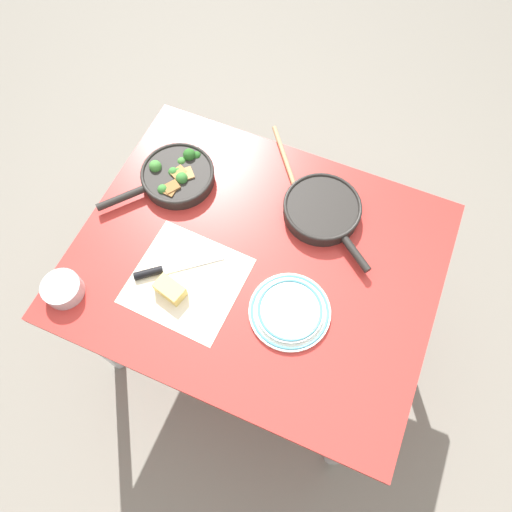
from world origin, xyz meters
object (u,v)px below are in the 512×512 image
Objects in this scene: skillet_eggs at (322,210)px; grater_knife at (166,269)px; wooden_spoon at (294,183)px; dinner_plate_stack at (290,311)px; skillet_broccoli at (176,176)px; prep_bowl_steel at (63,289)px; cheese_block at (170,290)px.

grater_knife is (0.36, 0.36, -0.02)m from skillet_eggs.
wooden_spoon is 1.40× the size of dinner_plate_stack.
wooden_spoon is 0.50m from grater_knife.
skillet_broccoli is 0.49m from prep_bowl_steel.
skillet_broccoli is at bearing -134.85° from skillet_eggs.
prep_bowl_steel is at bearing -75.37° from wooden_spoon.
skillet_eggs is at bearing -126.75° from cheese_block.
wooden_spoon is 0.53m from cheese_block.
cheese_block is at bearing -89.39° from skillet_eggs.
skillet_broccoli is at bearing -104.41° from prep_bowl_steel.
skillet_broccoli is 1.43× the size of dinner_plate_stack.
cheese_block is at bearing 64.33° from skillet_broccoli.
grater_knife is at bearing 3.11° from dinner_plate_stack.
cheese_block is (-0.05, 0.06, 0.01)m from grater_knife.
skillet_eggs is at bearing 6.22° from grater_knife.
cheese_block is (-0.16, 0.36, -0.00)m from skillet_broccoli.
dinner_plate_stack is 2.09× the size of prep_bowl_steel.
skillet_eggs is 0.99× the size of wooden_spoon.
prep_bowl_steel reaches higher than wooden_spoon.
cheese_block is (0.32, 0.42, -0.00)m from skillet_eggs.
skillet_eggs is at bearing 137.63° from skillet_broccoli.
wooden_spoon is 0.78m from prep_bowl_steel.
skillet_broccoli is 1.49× the size of grater_knife.
cheese_block is at bearing 13.00° from dinner_plate_stack.
cheese_block reaches higher than dinner_plate_stack.
dinner_plate_stack is (-0.15, 0.41, 0.01)m from wooden_spoon.
skillet_broccoli is at bearing -28.96° from dinner_plate_stack.
skillet_eggs is 0.51m from grater_knife.
prep_bowl_steel is at bearing 17.61° from dinner_plate_stack.
skillet_eggs is (-0.48, -0.07, -0.00)m from skillet_broccoli.
prep_bowl_steel is (0.12, 0.48, -0.00)m from skillet_broccoli.
skillet_eggs is at bearing -137.92° from prep_bowl_steel.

